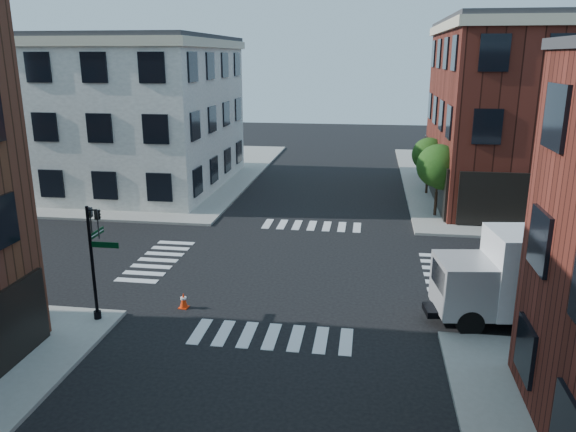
% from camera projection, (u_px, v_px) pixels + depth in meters
% --- Properties ---
extents(ground, '(120.00, 120.00, 0.00)m').
position_uv_depth(ground, '(297.00, 268.00, 27.06)').
color(ground, black).
rests_on(ground, ground).
extents(sidewalk_nw, '(30.00, 30.00, 0.15)m').
position_uv_depth(sidewalk_nw, '(94.00, 170.00, 49.95)').
color(sidewalk_nw, gray).
rests_on(sidewalk_nw, ground).
extents(building_nw, '(22.00, 16.00, 11.00)m').
position_uv_depth(building_nw, '(81.00, 114.00, 43.42)').
color(building_nw, beige).
rests_on(building_nw, ground).
extents(tree_near, '(2.69, 2.69, 4.49)m').
position_uv_depth(tree_near, '(439.00, 168.00, 34.63)').
color(tree_near, black).
rests_on(tree_near, ground).
extents(tree_far, '(2.43, 2.43, 4.07)m').
position_uv_depth(tree_far, '(430.00, 156.00, 40.41)').
color(tree_far, black).
rests_on(tree_far, ground).
extents(signal_pole, '(1.29, 1.24, 4.60)m').
position_uv_depth(signal_pole, '(95.00, 251.00, 20.86)').
color(signal_pole, black).
rests_on(signal_pole, ground).
extents(box_truck, '(8.24, 3.44, 3.64)m').
position_uv_depth(box_truck, '(548.00, 277.00, 20.94)').
color(box_truck, silver).
rests_on(box_truck, ground).
extents(traffic_cone, '(0.40, 0.40, 0.65)m').
position_uv_depth(traffic_cone, '(184.00, 301.00, 22.66)').
color(traffic_cone, '#FC330B').
rests_on(traffic_cone, ground).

